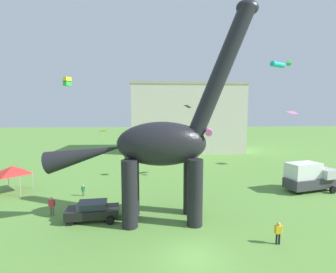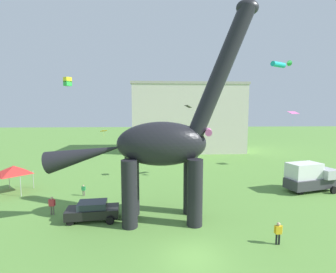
{
  "view_description": "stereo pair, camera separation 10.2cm",
  "coord_description": "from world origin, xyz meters",
  "px_view_note": "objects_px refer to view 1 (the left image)",
  "views": [
    {
      "loc": [
        -2.42,
        -14.1,
        9.01
      ],
      "look_at": [
        -1.13,
        6.68,
        6.78
      ],
      "focal_mm": 26.11,
      "sensor_mm": 36.0,
      "label": 1
    },
    {
      "loc": [
        -2.32,
        -14.11,
        9.01
      ],
      "look_at": [
        -1.13,
        6.68,
        6.78
      ],
      "focal_mm": 26.11,
      "sensor_mm": 36.0,
      "label": 2
    }
  ],
  "objects_px": {
    "dinosaur_sculpture": "(161,144)",
    "person_photographer": "(278,231)",
    "kite_trailing": "(188,106)",
    "kite_mid_right": "(103,131)",
    "kite_high_left": "(206,132)",
    "parked_sedan_left": "(93,211)",
    "kite_mid_center": "(67,82)",
    "kite_high_right": "(280,64)",
    "kite_near_low": "(292,113)",
    "person_watching_child": "(83,189)",
    "person_vendor_side": "(52,204)",
    "festival_canopy_tent": "(13,170)",
    "parked_box_truck": "(309,176)"
  },
  "relations": [
    {
      "from": "kite_mid_right",
      "to": "kite_trailing",
      "type": "bearing_deg",
      "value": -24.01
    },
    {
      "from": "kite_trailing",
      "to": "kite_mid_right",
      "type": "xyz_separation_m",
      "value": [
        -11.72,
        5.22,
        -3.49
      ]
    },
    {
      "from": "parked_sedan_left",
      "to": "kite_near_low",
      "type": "bearing_deg",
      "value": 27.47
    },
    {
      "from": "parked_sedan_left",
      "to": "kite_high_left",
      "type": "xyz_separation_m",
      "value": [
        9.29,
        -0.07,
        6.47
      ]
    },
    {
      "from": "kite_near_low",
      "to": "person_photographer",
      "type": "bearing_deg",
      "value": -121.55
    },
    {
      "from": "parked_box_truck",
      "to": "kite_high_left",
      "type": "height_order",
      "value": "kite_high_left"
    },
    {
      "from": "parked_box_truck",
      "to": "person_vendor_side",
      "type": "height_order",
      "value": "parked_box_truck"
    },
    {
      "from": "kite_near_low",
      "to": "person_watching_child",
      "type": "bearing_deg",
      "value": -158.34
    },
    {
      "from": "kite_mid_right",
      "to": "parked_sedan_left",
      "type": "bearing_deg",
      "value": -82.05
    },
    {
      "from": "parked_box_truck",
      "to": "kite_mid_center",
      "type": "relative_size",
      "value": 7.3
    },
    {
      "from": "person_vendor_side",
      "to": "kite_mid_right",
      "type": "distance_m",
      "value": 16.14
    },
    {
      "from": "person_watching_child",
      "to": "kite_trailing",
      "type": "relative_size",
      "value": 1.05
    },
    {
      "from": "person_photographer",
      "to": "kite_near_low",
      "type": "height_order",
      "value": "kite_near_low"
    },
    {
      "from": "person_watching_child",
      "to": "person_vendor_side",
      "type": "xyz_separation_m",
      "value": [
        -1.36,
        -4.65,
        0.25
      ]
    },
    {
      "from": "parked_sedan_left",
      "to": "festival_canopy_tent",
      "type": "bearing_deg",
      "value": 138.58
    },
    {
      "from": "kite_trailing",
      "to": "parked_sedan_left",
      "type": "bearing_deg",
      "value": -129.9
    },
    {
      "from": "kite_high_left",
      "to": "kite_mid_right",
      "type": "height_order",
      "value": "kite_high_left"
    },
    {
      "from": "person_vendor_side",
      "to": "kite_high_right",
      "type": "relative_size",
      "value": 0.68
    },
    {
      "from": "kite_trailing",
      "to": "person_vendor_side",
      "type": "bearing_deg",
      "value": -142.72
    },
    {
      "from": "parked_sedan_left",
      "to": "person_vendor_side",
      "type": "xyz_separation_m",
      "value": [
        -3.77,
        1.23,
        0.16
      ]
    },
    {
      "from": "festival_canopy_tent",
      "to": "dinosaur_sculpture",
      "type": "bearing_deg",
      "value": -25.73
    },
    {
      "from": "dinosaur_sculpture",
      "to": "person_photographer",
      "type": "distance_m",
      "value": 10.38
    },
    {
      "from": "person_photographer",
      "to": "kite_high_right",
      "type": "relative_size",
      "value": 0.66
    },
    {
      "from": "dinosaur_sculpture",
      "to": "kite_mid_center",
      "type": "bearing_deg",
      "value": 121.62
    },
    {
      "from": "parked_sedan_left",
      "to": "person_watching_child",
      "type": "height_order",
      "value": "parked_sedan_left"
    },
    {
      "from": "kite_mid_center",
      "to": "kite_high_right",
      "type": "xyz_separation_m",
      "value": [
        23.5,
        5.25,
        2.83
      ]
    },
    {
      "from": "person_vendor_side",
      "to": "kite_near_low",
      "type": "xyz_separation_m",
      "value": [
        30.67,
        16.29,
        7.7
      ]
    },
    {
      "from": "parked_box_truck",
      "to": "kite_high_left",
      "type": "relative_size",
      "value": 2.98
    },
    {
      "from": "person_photographer",
      "to": "kite_trailing",
      "type": "relative_size",
      "value": 1.38
    },
    {
      "from": "parked_sedan_left",
      "to": "festival_canopy_tent",
      "type": "height_order",
      "value": "festival_canopy_tent"
    },
    {
      "from": "kite_high_right",
      "to": "kite_trailing",
      "type": "relative_size",
      "value": 2.09
    },
    {
      "from": "festival_canopy_tent",
      "to": "kite_high_right",
      "type": "bearing_deg",
      "value": 4.28
    },
    {
      "from": "parked_box_truck",
      "to": "festival_canopy_tent",
      "type": "xyz_separation_m",
      "value": [
        -32.71,
        1.41,
        0.9
      ]
    },
    {
      "from": "person_watching_child",
      "to": "parked_sedan_left",
      "type": "bearing_deg",
      "value": -100.79
    },
    {
      "from": "person_vendor_side",
      "to": "festival_canopy_tent",
      "type": "bearing_deg",
      "value": -134.5
    },
    {
      "from": "parked_sedan_left",
      "to": "parked_box_truck",
      "type": "height_order",
      "value": "parked_box_truck"
    },
    {
      "from": "parked_sedan_left",
      "to": "kite_trailing",
      "type": "xyz_separation_m",
      "value": [
        9.42,
        11.26,
        8.71
      ]
    },
    {
      "from": "kite_trailing",
      "to": "person_photographer",
      "type": "bearing_deg",
      "value": -75.9
    },
    {
      "from": "kite_mid_center",
      "to": "kite_trailing",
      "type": "xyz_separation_m",
      "value": [
        12.53,
        6.78,
        -2.23
      ]
    },
    {
      "from": "parked_sedan_left",
      "to": "kite_mid_center",
      "type": "bearing_deg",
      "value": 119.17
    },
    {
      "from": "kite_high_right",
      "to": "kite_high_left",
      "type": "bearing_deg",
      "value": -138.57
    },
    {
      "from": "kite_high_left",
      "to": "kite_high_right",
      "type": "bearing_deg",
      "value": 41.43
    },
    {
      "from": "person_watching_child",
      "to": "festival_canopy_tent",
      "type": "xyz_separation_m",
      "value": [
        -7.89,
        1.56,
        1.83
      ]
    },
    {
      "from": "parked_sedan_left",
      "to": "festival_canopy_tent",
      "type": "xyz_separation_m",
      "value": [
        -10.29,
        7.43,
        1.74
      ]
    },
    {
      "from": "person_photographer",
      "to": "dinosaur_sculpture",
      "type": "bearing_deg",
      "value": 13.8
    },
    {
      "from": "kite_mid_center",
      "to": "kite_trailing",
      "type": "distance_m",
      "value": 14.42
    },
    {
      "from": "dinosaur_sculpture",
      "to": "kite_mid_right",
      "type": "xyz_separation_m",
      "value": [
        -7.92,
        16.72,
        -0.33
      ]
    },
    {
      "from": "dinosaur_sculpture",
      "to": "parked_box_truck",
      "type": "bearing_deg",
      "value": -9.55
    },
    {
      "from": "kite_trailing",
      "to": "kite_mid_right",
      "type": "distance_m",
      "value": 13.3
    },
    {
      "from": "kite_high_left",
      "to": "dinosaur_sculpture",
      "type": "bearing_deg",
      "value": -177.35
    }
  ]
}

